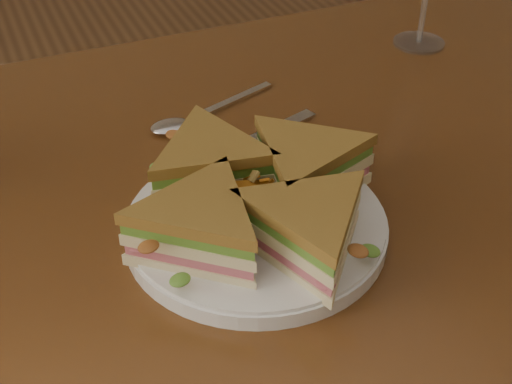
% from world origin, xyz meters
% --- Properties ---
extents(table, '(1.20, 0.80, 0.75)m').
position_xyz_m(table, '(0.00, 0.00, 0.65)').
color(table, '#3E210E').
rests_on(table, ground).
extents(plate, '(0.25, 0.25, 0.02)m').
position_xyz_m(plate, '(-0.03, -0.07, 0.76)').
color(plate, white).
rests_on(plate, table).
extents(sandwich_wedges, '(0.31, 0.31, 0.06)m').
position_xyz_m(sandwich_wedges, '(-0.03, -0.07, 0.80)').
color(sandwich_wedges, '#F5E8B5').
rests_on(sandwich_wedges, plate).
extents(crisps_mound, '(0.09, 0.09, 0.05)m').
position_xyz_m(crisps_mound, '(-0.03, -0.07, 0.79)').
color(crisps_mound, '#C26F18').
rests_on(crisps_mound, plate).
extents(spoon, '(0.18, 0.08, 0.01)m').
position_xyz_m(spoon, '(-0.03, 0.15, 0.75)').
color(spoon, silver).
rests_on(spoon, table).
extents(knife, '(0.21, 0.08, 0.00)m').
position_xyz_m(knife, '(0.01, 0.08, 0.75)').
color(knife, silver).
rests_on(knife, table).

